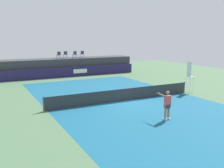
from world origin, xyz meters
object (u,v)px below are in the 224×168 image
object	(u,v)px
spectator_chair_left	(65,54)
umpire_chair	(190,75)
net_post_far	(184,87)
tennis_player	(167,104)
spectator_chair_center	(75,54)
spectator_chair_far_left	(59,55)
net_post_near	(44,104)
spectator_chair_right	(82,54)

from	to	relation	value
spectator_chair_left	umpire_chair	distance (m)	16.83
spectator_chair_left	umpire_chair	bearing A→B (deg)	-66.96
net_post_far	tennis_player	bearing A→B (deg)	-140.39
spectator_chair_center	spectator_chair_far_left	bearing A→B (deg)	179.61
spectator_chair_far_left	net_post_near	bearing A→B (deg)	-109.64
spectator_chair_center	net_post_near	world-z (taller)	spectator_chair_center
spectator_chair_far_left	tennis_player	xyz separation A→B (m)	(0.83, -20.12, -1.73)
spectator_chair_left	spectator_chair_far_left	bearing A→B (deg)	-155.50
umpire_chair	net_post_far	distance (m)	1.21
spectator_chair_right	tennis_player	xyz separation A→B (m)	(-2.43, -20.45, -1.73)
spectator_chair_right	umpire_chair	world-z (taller)	spectator_chair_right
net_post_near	tennis_player	xyz separation A→B (m)	(6.18, -5.15, 0.46)
umpire_chair	net_post_far	xyz separation A→B (m)	(-0.53, 0.02, -1.09)
spectator_chair_right	spectator_chair_center	bearing A→B (deg)	-163.35
spectator_chair_center	net_post_far	distance (m)	15.90
spectator_chair_far_left	tennis_player	size ratio (longest dim) A/B	0.50
umpire_chair	net_post_near	world-z (taller)	umpire_chair
net_post_far	net_post_near	bearing A→B (deg)	180.00
umpire_chair	spectator_chair_center	bearing A→B (deg)	110.05
net_post_near	net_post_far	size ratio (longest dim) A/B	1.00
spectator_chair_center	spectator_chair_right	world-z (taller)	same
spectator_chair_far_left	spectator_chair_center	xyz separation A→B (m)	(2.12, -0.01, 0.00)
spectator_chair_far_left	spectator_chair_left	world-z (taller)	same
spectator_chair_left	net_post_far	xyz separation A→B (m)	(6.04, -15.43, -2.19)
spectator_chair_center	tennis_player	distance (m)	20.22
net_post_near	spectator_chair_left	bearing A→B (deg)	67.61
spectator_chair_center	net_post_near	size ratio (longest dim) A/B	0.89
net_post_near	umpire_chair	bearing A→B (deg)	-0.09
umpire_chair	net_post_near	size ratio (longest dim) A/B	2.76
spectator_chair_right	net_post_near	world-z (taller)	spectator_chair_right
spectator_chair_right	tennis_player	world-z (taller)	spectator_chair_right
spectator_chair_left	umpire_chair	xyz separation A→B (m)	(6.57, -15.45, -1.11)
spectator_chair_far_left	spectator_chair_right	bearing A→B (deg)	5.73
net_post_near	tennis_player	world-z (taller)	tennis_player
spectator_chair_left	tennis_player	bearing A→B (deg)	-90.50
spectator_chair_far_left	net_post_near	xyz separation A→B (m)	(-5.34, -14.97, -2.19)
net_post_far	umpire_chair	bearing A→B (deg)	-2.21
spectator_chair_left	net_post_near	world-z (taller)	spectator_chair_left
umpire_chair	tennis_player	world-z (taller)	umpire_chair
spectator_chair_right	net_post_far	world-z (taller)	spectator_chair_right
umpire_chair	net_post_far	bearing A→B (deg)	177.79
spectator_chair_left	spectator_chair_right	size ratio (longest dim) A/B	1.00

